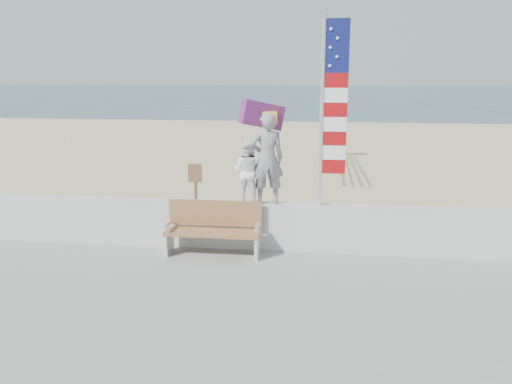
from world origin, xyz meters
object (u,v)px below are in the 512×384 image
(flag, at_px, (329,104))
(bench, at_px, (214,228))
(adult, at_px, (267,159))
(child, at_px, (248,172))

(flag, bearing_deg, bench, -167.82)
(bench, bearing_deg, adult, 25.20)
(adult, relative_size, flag, 0.50)
(child, relative_size, bench, 0.69)
(adult, height_order, bench, adult)
(bench, bearing_deg, flag, 12.18)
(adult, bearing_deg, bench, 9.38)
(adult, distance_m, flag, 1.54)
(child, relative_size, flag, 0.36)
(adult, distance_m, bench, 1.66)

